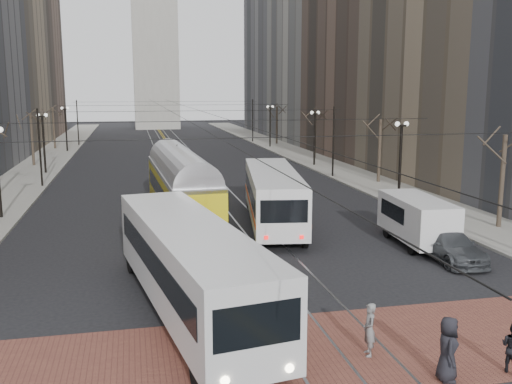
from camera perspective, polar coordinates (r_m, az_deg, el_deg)
name	(u,v)px	position (r m, az deg, el deg)	size (l,w,h in m)	color
ground	(282,306)	(22.34, 2.58, -11.28)	(260.00, 260.00, 0.00)	black
sidewalk_left	(42,164)	(66.27, -20.59, 2.60)	(5.00, 140.00, 0.15)	gray
sidewalk_right	(306,157)	(68.67, 5.05, 3.46)	(5.00, 140.00, 0.15)	gray
crosswalk_band	(314,352)	(18.83, 5.83, -15.61)	(25.00, 6.00, 0.01)	brown
streetcar_rails	(181,161)	(65.80, -7.54, 3.05)	(4.80, 130.00, 0.02)	gray
centre_lines	(181,161)	(65.80, -7.54, 3.06)	(0.42, 130.00, 0.01)	gold
building_left_far	(4,17)	(108.59, -23.86, 15.70)	(16.00, 20.00, 40.00)	brown
building_right_mid	(390,14)	(73.46, 13.22, 16.92)	(16.00, 20.00, 34.00)	brown
building_right_far	(296,24)	(111.10, 4.05, 16.38)	(16.00, 20.00, 40.00)	slate
lamp_posts	(196,152)	(49.41, -6.00, 3.96)	(27.60, 57.20, 5.60)	black
street_trees	(189,145)	(55.84, -6.75, 4.67)	(31.68, 53.28, 5.60)	#382D23
trolley_wires	(189,135)	(55.34, -6.73, 5.64)	(25.96, 120.00, 6.60)	black
transit_bus	(190,270)	(21.18, -6.65, -7.71)	(2.82, 13.53, 3.38)	silver
streetcar	(181,194)	(35.80, -7.49, -0.16)	(2.78, 14.98, 3.53)	yellow
rear_bus	(273,198)	(34.58, 1.70, -0.62)	(2.78, 12.77, 3.33)	white
cargo_van	(417,222)	(31.38, 15.78, -2.88)	(2.21, 5.74, 2.54)	silver
sedan_grey	(277,172)	(51.57, 2.15, 2.02)	(1.85, 4.60, 1.57)	#3A3D41
sedan_parked	(450,246)	(29.29, 18.82, -5.09)	(2.01, 4.94, 1.43)	#414549
pedestrian_a	(448,349)	(17.59, 18.63, -14.64)	(0.92, 0.60, 1.89)	black
pedestrian_b	(369,329)	(18.52, 11.26, -13.33)	(0.61, 0.40, 1.68)	slate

